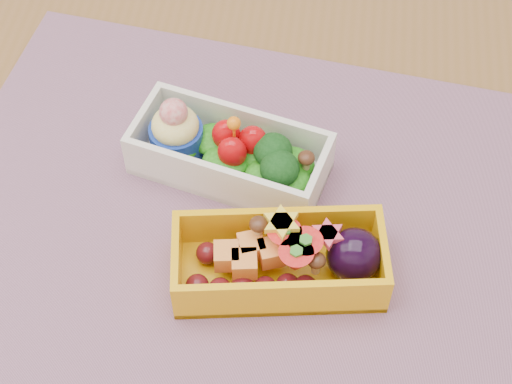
# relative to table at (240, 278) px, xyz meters

# --- Properties ---
(table) EXTENTS (1.20, 0.80, 0.75)m
(table) POSITION_rel_table_xyz_m (0.00, 0.00, 0.00)
(table) COLOR brown
(table) RESTS_ON ground
(placemat) EXTENTS (0.58, 0.47, 0.00)m
(placemat) POSITION_rel_table_xyz_m (0.01, -0.00, 0.10)
(placemat) COLOR gray
(placemat) RESTS_ON table
(bento_white) EXTENTS (0.18, 0.11, 0.07)m
(bento_white) POSITION_rel_table_xyz_m (-0.01, 0.05, 0.12)
(bento_white) COLOR silver
(bento_white) RESTS_ON placemat
(bento_yellow) EXTENTS (0.18, 0.10, 0.06)m
(bento_yellow) POSITION_rel_table_xyz_m (0.04, -0.05, 0.13)
(bento_yellow) COLOR #ECA80C
(bento_yellow) RESTS_ON placemat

